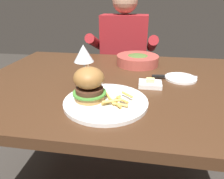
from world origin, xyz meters
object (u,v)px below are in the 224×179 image
at_px(bread_plate, 181,78).
at_px(butter_dish, 150,84).
at_px(wine_glass, 84,55).
at_px(main_plate, 105,102).
at_px(table_knife, 170,76).
at_px(burger_sandwich, 89,84).
at_px(soup_bowl, 138,60).
at_px(diner_person, 123,67).

xyz_separation_m(bread_plate, butter_dish, (-0.14, -0.11, 0.01)).
xyz_separation_m(wine_glass, bread_plate, (0.42, 0.15, -0.14)).
xyz_separation_m(main_plate, wine_glass, (-0.12, 0.14, 0.13)).
distance_m(main_plate, table_knife, 0.39).
bearing_deg(bread_plate, burger_sandwich, -141.35).
bearing_deg(soup_bowl, main_plate, -100.91).
bearing_deg(butter_dish, table_knife, 47.15).
bearing_deg(burger_sandwich, diner_person, 88.47).
height_order(burger_sandwich, butter_dish, burger_sandwich).
relative_size(main_plate, table_knife, 1.43).
xyz_separation_m(wine_glass, diner_person, (0.08, 0.83, -0.32)).
distance_m(table_knife, diner_person, 0.77).
distance_m(bread_plate, soup_bowl, 0.29).
bearing_deg(soup_bowl, wine_glass, -120.93).
relative_size(table_knife, soup_bowl, 0.89).
bearing_deg(butter_dish, main_plate, -131.57).
relative_size(main_plate, wine_glass, 1.68).
relative_size(bread_plate, table_knife, 0.69).
bearing_deg(diner_person, burger_sandwich, -91.53).
height_order(bread_plate, table_knife, table_knife).
bearing_deg(table_knife, burger_sandwich, -137.92).
bearing_deg(table_knife, diner_person, 112.95).
xyz_separation_m(burger_sandwich, table_knife, (0.32, 0.29, -0.06)).
height_order(main_plate, diner_person, diner_person).
bearing_deg(diner_person, table_knife, -67.05).
distance_m(main_plate, wine_glass, 0.23).
height_order(burger_sandwich, bread_plate, burger_sandwich).
relative_size(main_plate, bread_plate, 2.08).
distance_m(bread_plate, diner_person, 0.78).
bearing_deg(soup_bowl, table_knife, -51.77).
bearing_deg(diner_person, wine_glass, -95.76).
bearing_deg(diner_person, bread_plate, -63.37).
height_order(main_plate, burger_sandwich, burger_sandwich).
bearing_deg(burger_sandwich, bread_plate, 38.65).
bearing_deg(diner_person, soup_bowl, -75.13).
xyz_separation_m(burger_sandwich, butter_dish, (0.22, 0.18, -0.06)).
relative_size(main_plate, diner_person, 0.26).
height_order(main_plate, soup_bowl, soup_bowl).
height_order(wine_glass, soup_bowl, wine_glass).
height_order(main_plate, wine_glass, wine_glass).
height_order(main_plate, bread_plate, main_plate).
height_order(table_knife, soup_bowl, soup_bowl).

